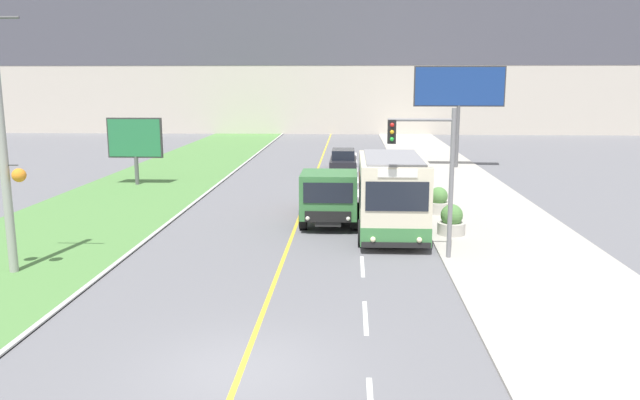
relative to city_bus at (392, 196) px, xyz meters
The scene contains 12 objects.
ground_plane 12.75m from the city_bus, 108.25° to the right, with size 300.00×300.00×0.00m, color slate.
lane_marking_centre 10.41m from the city_bus, 110.35° to the right, with size 2.88×140.00×0.01m.
apartment_block_background 52.72m from the city_bus, 94.38° to the left, with size 80.00×8.04×22.28m.
city_bus is the anchor object (origin of this frame).
dump_truck 3.31m from the city_bus, 140.45° to the left, with size 2.44×6.58×2.37m.
car_distant 18.67m from the city_bus, 96.64° to the left, with size 1.80×4.30×1.45m.
utility_pole_near 13.94m from the city_bus, 156.53° to the right, with size 1.80×0.44×9.09m.
traffic_light_mast 3.84m from the city_bus, 71.25° to the right, with size 2.28×0.32×5.24m.
billboard_large 21.06m from the city_bus, 73.62° to the left, with size 6.27×0.24×7.11m.
billboard_small 18.58m from the city_bus, 140.72° to the left, with size 3.25×0.24×3.99m.
planter_round_near 2.61m from the city_bus, ahead, with size 1.10×1.10×1.22m.
planter_round_second 4.94m from the city_bus, 59.68° to the left, with size 1.05×1.05×1.22m.
Camera 1 is at (2.32, -12.37, 6.15)m, focal length 35.00 mm.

